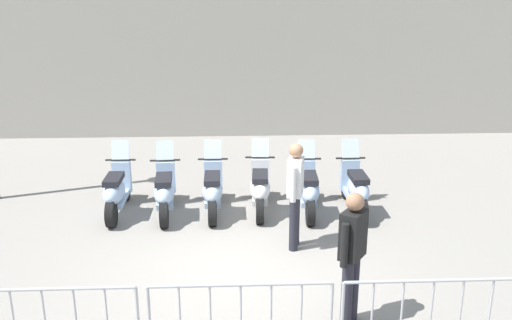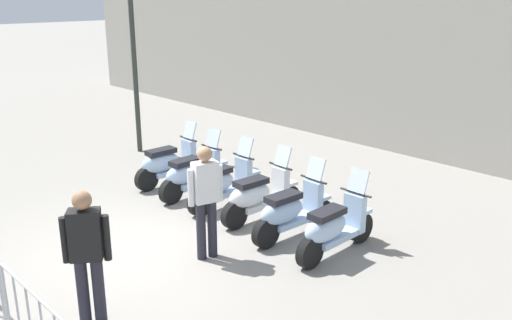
{
  "view_description": "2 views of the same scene",
  "coord_description": "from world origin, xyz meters",
  "px_view_note": "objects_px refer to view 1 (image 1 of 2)",
  "views": [
    {
      "loc": [
        0.26,
        -7.48,
        4.11
      ],
      "look_at": [
        0.3,
        2.58,
        0.9
      ],
      "focal_mm": 40.08,
      "sensor_mm": 36.0,
      "label": 1
    },
    {
      "loc": [
        6.99,
        -3.6,
        3.87
      ],
      "look_at": [
        0.47,
        2.12,
        1.17
      ],
      "focal_mm": 38.85,
      "sensor_mm": 36.0,
      "label": 2
    }
  ],
  "objects_px": {
    "motorcycle_2": "(210,190)",
    "officer_near_row_end": "(293,190)",
    "officer_mid_plaza": "(350,251)",
    "motorcycle_0": "(114,191)",
    "motorcycle_5": "(353,189)",
    "motorcycle_1": "(162,192)",
    "motorcycle_4": "(306,189)",
    "motorcycle_3": "(258,188)"
  },
  "relations": [
    {
      "from": "motorcycle_2",
      "to": "motorcycle_5",
      "type": "xyz_separation_m",
      "value": [
        2.6,
        0.06,
        0.0
      ]
    },
    {
      "from": "motorcycle_0",
      "to": "motorcycle_4",
      "type": "bearing_deg",
      "value": 1.23
    },
    {
      "from": "motorcycle_1",
      "to": "motorcycle_4",
      "type": "relative_size",
      "value": 1.0
    },
    {
      "from": "motorcycle_1",
      "to": "motorcycle_2",
      "type": "height_order",
      "value": "same"
    },
    {
      "from": "motorcycle_5",
      "to": "officer_near_row_end",
      "type": "relative_size",
      "value": 1.0
    },
    {
      "from": "officer_mid_plaza",
      "to": "motorcycle_0",
      "type": "bearing_deg",
      "value": 136.98
    },
    {
      "from": "motorcycle_0",
      "to": "motorcycle_1",
      "type": "relative_size",
      "value": 1.0
    },
    {
      "from": "motorcycle_2",
      "to": "motorcycle_1",
      "type": "bearing_deg",
      "value": -175.11
    },
    {
      "from": "motorcycle_2",
      "to": "officer_near_row_end",
      "type": "distance_m",
      "value": 2.04
    },
    {
      "from": "officer_near_row_end",
      "to": "motorcycle_3",
      "type": "bearing_deg",
      "value": 109.59
    },
    {
      "from": "motorcycle_0",
      "to": "officer_near_row_end",
      "type": "xyz_separation_m",
      "value": [
        3.12,
        -1.34,
        0.53
      ]
    },
    {
      "from": "motorcycle_2",
      "to": "motorcycle_4",
      "type": "height_order",
      "value": "same"
    },
    {
      "from": "motorcycle_1",
      "to": "motorcycle_2",
      "type": "relative_size",
      "value": 1.0
    },
    {
      "from": "motorcycle_1",
      "to": "motorcycle_3",
      "type": "height_order",
      "value": "same"
    },
    {
      "from": "motorcycle_3",
      "to": "motorcycle_2",
      "type": "bearing_deg",
      "value": -172.92
    },
    {
      "from": "officer_mid_plaza",
      "to": "officer_near_row_end",
      "type": "bearing_deg",
      "value": 104.79
    },
    {
      "from": "motorcycle_0",
      "to": "motorcycle_5",
      "type": "xyz_separation_m",
      "value": [
        4.33,
        0.11,
        0.0
      ]
    },
    {
      "from": "motorcycle_5",
      "to": "officer_mid_plaza",
      "type": "xyz_separation_m",
      "value": [
        -0.66,
        -3.54,
        0.53
      ]
    },
    {
      "from": "motorcycle_2",
      "to": "motorcycle_4",
      "type": "xyz_separation_m",
      "value": [
        1.73,
        0.02,
        0.0
      ]
    },
    {
      "from": "motorcycle_4",
      "to": "motorcycle_5",
      "type": "bearing_deg",
      "value": 2.59
    },
    {
      "from": "motorcycle_0",
      "to": "motorcycle_3",
      "type": "height_order",
      "value": "same"
    },
    {
      "from": "motorcycle_0",
      "to": "officer_mid_plaza",
      "type": "height_order",
      "value": "officer_mid_plaza"
    },
    {
      "from": "officer_near_row_end",
      "to": "officer_mid_plaza",
      "type": "xyz_separation_m",
      "value": [
        0.55,
        -2.08,
        0.0
      ]
    },
    {
      "from": "motorcycle_2",
      "to": "motorcycle_0",
      "type": "bearing_deg",
      "value": -178.31
    },
    {
      "from": "motorcycle_0",
      "to": "motorcycle_3",
      "type": "bearing_deg",
      "value": 3.48
    },
    {
      "from": "motorcycle_4",
      "to": "motorcycle_5",
      "type": "relative_size",
      "value": 1.0
    },
    {
      "from": "motorcycle_2",
      "to": "motorcycle_5",
      "type": "height_order",
      "value": "same"
    },
    {
      "from": "motorcycle_2",
      "to": "officer_mid_plaza",
      "type": "distance_m",
      "value": 4.02
    },
    {
      "from": "motorcycle_3",
      "to": "officer_mid_plaza",
      "type": "relative_size",
      "value": 0.99
    },
    {
      "from": "motorcycle_2",
      "to": "motorcycle_5",
      "type": "bearing_deg",
      "value": 1.38
    },
    {
      "from": "motorcycle_0",
      "to": "officer_mid_plaza",
      "type": "distance_m",
      "value": 5.05
    },
    {
      "from": "motorcycle_0",
      "to": "motorcycle_4",
      "type": "xyz_separation_m",
      "value": [
        3.46,
        0.07,
        0.0
      ]
    },
    {
      "from": "motorcycle_1",
      "to": "officer_near_row_end",
      "type": "height_order",
      "value": "officer_near_row_end"
    },
    {
      "from": "motorcycle_4",
      "to": "officer_near_row_end",
      "type": "height_order",
      "value": "officer_near_row_end"
    },
    {
      "from": "motorcycle_1",
      "to": "officer_mid_plaza",
      "type": "distance_m",
      "value": 4.44
    },
    {
      "from": "motorcycle_0",
      "to": "motorcycle_2",
      "type": "distance_m",
      "value": 1.73
    },
    {
      "from": "motorcycle_2",
      "to": "officer_near_row_end",
      "type": "bearing_deg",
      "value": -45.06
    },
    {
      "from": "motorcycle_0",
      "to": "motorcycle_2",
      "type": "height_order",
      "value": "same"
    },
    {
      "from": "motorcycle_1",
      "to": "motorcycle_4",
      "type": "distance_m",
      "value": 2.59
    },
    {
      "from": "motorcycle_5",
      "to": "motorcycle_2",
      "type": "bearing_deg",
      "value": -178.62
    },
    {
      "from": "motorcycle_4",
      "to": "officer_near_row_end",
      "type": "xyz_separation_m",
      "value": [
        -0.34,
        -1.42,
        0.53
      ]
    },
    {
      "from": "motorcycle_3",
      "to": "motorcycle_4",
      "type": "bearing_deg",
      "value": -5.47
    }
  ]
}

